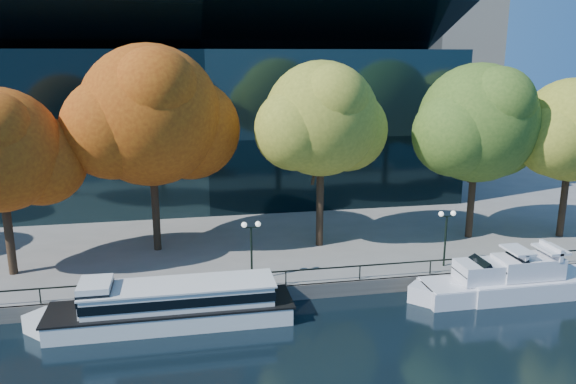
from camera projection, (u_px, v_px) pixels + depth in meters
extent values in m
plane|color=black|center=(296.00, 322.00, 33.58)|extent=(160.00, 160.00, 0.00)
cube|color=slate|center=(236.00, 181.00, 68.28)|extent=(90.00, 67.00, 1.00)
cube|color=#47443F|center=(286.00, 293.00, 36.37)|extent=(90.00, 0.25, 1.00)
cube|color=black|center=(286.00, 271.00, 36.21)|extent=(88.20, 0.08, 0.08)
cube|color=black|center=(286.00, 278.00, 36.33)|extent=(0.07, 0.07, 0.90)
cube|color=black|center=(202.00, 125.00, 61.46)|extent=(50.00, 24.00, 16.00)
cube|color=black|center=(200.00, 34.00, 55.37)|extent=(50.00, 17.14, 7.86)
cube|color=silver|center=(172.00, 314.00, 33.31)|extent=(14.04, 3.41, 1.10)
cube|color=black|center=(172.00, 305.00, 33.17)|extent=(14.32, 3.48, 0.12)
cube|color=silver|center=(47.00, 325.00, 32.04)|extent=(2.82, 2.82, 1.10)
cube|color=silver|center=(180.00, 295.00, 33.11)|extent=(10.95, 2.80, 1.20)
cube|color=black|center=(180.00, 294.00, 33.10)|extent=(11.09, 2.86, 0.55)
cube|color=silver|center=(179.00, 285.00, 32.96)|extent=(11.23, 2.93, 0.10)
cube|color=silver|center=(96.00, 296.00, 32.19)|extent=(1.81, 2.39, 1.81)
cube|color=black|center=(96.00, 293.00, 32.14)|extent=(1.86, 2.46, 0.70)
cube|color=silver|center=(497.00, 289.00, 36.90)|extent=(10.12, 2.89, 1.16)
cube|color=silver|center=(425.00, 295.00, 35.98)|extent=(2.21, 2.21, 1.16)
cube|color=silver|center=(498.00, 280.00, 36.75)|extent=(9.92, 2.83, 0.08)
cube|color=silver|center=(492.00, 271.00, 36.49)|extent=(4.55, 2.17, 1.25)
cube|color=black|center=(473.00, 271.00, 36.23)|extent=(1.99, 2.08, 1.58)
cube|color=silver|center=(517.00, 256.00, 36.59)|extent=(0.24, 2.25, 0.77)
cube|color=silver|center=(518.00, 250.00, 36.49)|extent=(1.35, 2.25, 0.14)
cube|color=silver|center=(532.00, 286.00, 37.24)|extent=(9.37, 2.92, 1.25)
cube|color=silver|center=(466.00, 291.00, 36.39)|extent=(2.30, 2.30, 1.25)
cube|color=silver|center=(533.00, 277.00, 37.08)|extent=(9.19, 2.86, 0.08)
cube|color=silver|center=(527.00, 266.00, 36.81)|extent=(4.22, 2.19, 1.35)
cube|color=black|center=(511.00, 266.00, 36.57)|extent=(1.91, 2.10, 1.57)
cube|color=silver|center=(551.00, 251.00, 36.86)|extent=(0.26, 2.27, 0.83)
cube|color=silver|center=(551.00, 249.00, 36.84)|extent=(1.46, 2.27, 0.16)
cylinder|color=black|center=(8.00, 226.00, 37.50)|extent=(0.56, 0.56, 6.83)
cylinder|color=black|center=(12.00, 186.00, 37.14)|extent=(1.12, 1.67, 3.43)
sphere|color=maroon|center=(41.00, 161.00, 38.09)|extent=(6.10, 6.10, 6.10)
cylinder|color=black|center=(155.00, 198.00, 42.08)|extent=(0.56, 0.56, 8.21)
cylinder|color=black|center=(159.00, 155.00, 41.58)|extent=(1.27, 1.94, 4.10)
cylinder|color=black|center=(147.00, 160.00, 41.01)|extent=(1.17, 1.33, 3.67)
sphere|color=maroon|center=(150.00, 115.00, 40.60)|extent=(10.26, 10.26, 10.26)
sphere|color=maroon|center=(190.00, 129.00, 42.88)|extent=(7.70, 7.70, 7.70)
sphere|color=maroon|center=(113.00, 129.00, 39.34)|extent=(7.18, 7.18, 7.18)
sphere|color=maroon|center=(155.00, 92.00, 38.30)|extent=(6.16, 6.16, 6.16)
cylinder|color=black|center=(320.00, 196.00, 43.11)|extent=(0.56, 0.56, 7.92)
cylinder|color=black|center=(326.00, 156.00, 42.64)|extent=(1.24, 1.89, 3.95)
cylinder|color=black|center=(316.00, 161.00, 42.07)|extent=(1.14, 1.29, 3.54)
sphere|color=olive|center=(321.00, 119.00, 41.68)|extent=(8.57, 8.57, 8.57)
sphere|color=olive|center=(346.00, 130.00, 43.59)|extent=(6.43, 6.43, 6.43)
sphere|color=olive|center=(295.00, 130.00, 40.63)|extent=(6.00, 6.00, 6.00)
sphere|color=olive|center=(333.00, 100.00, 39.77)|extent=(5.14, 5.14, 5.14)
cylinder|color=black|center=(472.00, 193.00, 45.15)|extent=(0.56, 0.56, 7.47)
cylinder|color=black|center=(479.00, 156.00, 44.72)|extent=(1.19, 1.80, 3.74)
cylinder|color=black|center=(472.00, 161.00, 44.15)|extent=(1.09, 1.24, 3.34)
sphere|color=#3A5A1C|center=(477.00, 123.00, 43.80)|extent=(9.29, 9.29, 9.29)
sphere|color=#3A5A1C|center=(496.00, 134.00, 45.87)|extent=(6.97, 6.97, 6.97)
sphere|color=#3A5A1C|center=(455.00, 134.00, 42.66)|extent=(6.51, 6.51, 6.51)
sphere|color=#3A5A1C|center=(498.00, 104.00, 41.72)|extent=(5.58, 5.58, 5.58)
cylinder|color=black|center=(564.00, 195.00, 45.42)|extent=(0.56, 0.56, 7.01)
cylinder|color=black|center=(572.00, 161.00, 45.04)|extent=(1.14, 1.71, 3.51)
cylinder|color=black|center=(566.00, 165.00, 44.46)|extent=(1.04, 1.18, 3.14)
sphere|color=olive|center=(572.00, 130.00, 44.16)|extent=(8.14, 8.14, 8.14)
sphere|color=olive|center=(555.00, 140.00, 43.16)|extent=(5.70, 5.70, 5.70)
cylinder|color=black|center=(252.00, 254.00, 36.83)|extent=(0.14, 0.14, 3.60)
cube|color=black|center=(251.00, 227.00, 36.39)|extent=(0.90, 0.06, 0.06)
sphere|color=white|center=(244.00, 225.00, 36.26)|extent=(0.36, 0.36, 0.36)
sphere|color=white|center=(258.00, 224.00, 36.42)|extent=(0.36, 0.36, 0.36)
cylinder|color=black|center=(445.00, 242.00, 39.30)|extent=(0.14, 0.14, 3.60)
cube|color=black|center=(447.00, 216.00, 38.85)|extent=(0.90, 0.06, 0.06)
sphere|color=white|center=(441.00, 214.00, 38.73)|extent=(0.36, 0.36, 0.36)
sphere|color=white|center=(453.00, 213.00, 38.89)|extent=(0.36, 0.36, 0.36)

